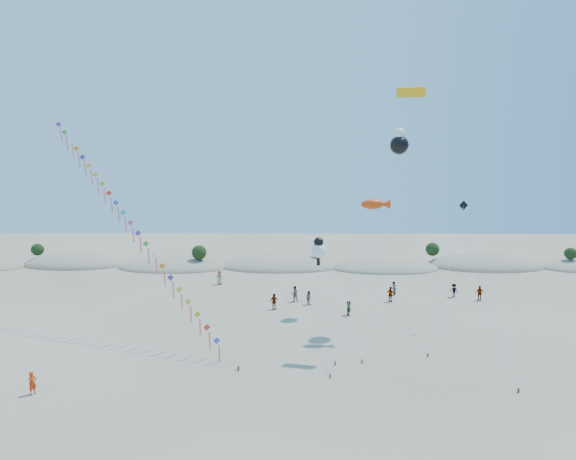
{
  "coord_description": "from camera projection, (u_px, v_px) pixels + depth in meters",
  "views": [
    {
      "loc": [
        2.25,
        -27.58,
        15.87
      ],
      "look_at": [
        1.75,
        14.0,
        10.05
      ],
      "focal_mm": 30.0,
      "sensor_mm": 36.0,
      "label": 1
    }
  ],
  "objects": [
    {
      "name": "flyer_foreground",
      "position": [
        32.0,
        383.0,
        33.12
      ],
      "size": [
        0.59,
        0.7,
        1.63
      ],
      "primitive_type": "imported",
      "rotation": [
        0.0,
        0.0,
        1.16
      ],
      "color": "red",
      "rests_on": "ground"
    },
    {
      "name": "dark_kite",
      "position": [
        454.0,
        244.0,
        44.49
      ],
      "size": [
        5.85,
        8.75,
        12.28
      ],
      "color": "#3F2D1E",
      "rests_on": "ground"
    },
    {
      "name": "fish_kite",
      "position": [
        375.0,
        205.0,
        43.69
      ],
      "size": [
        6.06,
        10.28,
        12.6
      ],
      "color": "#3F2D1E",
      "rests_on": "ground"
    },
    {
      "name": "ground",
      "position": [
        257.0,
        423.0,
        29.54
      ],
      "size": [
        160.0,
        160.0,
        0.0
      ],
      "primitive_type": "plane",
      "color": "gray",
      "rests_on": "ground"
    },
    {
      "name": "beachgoers",
      "position": [
        351.0,
        294.0,
        55.66
      ],
      "size": [
        32.37,
        13.88,
        1.81
      ],
      "color": "slate",
      "rests_on": "ground"
    },
    {
      "name": "parafoil_kite",
      "position": [
        413.0,
        96.0,
        40.88
      ],
      "size": [
        6.97,
        11.16,
        22.29
      ],
      "color": "#3F2D1E",
      "rests_on": "ground"
    },
    {
      "name": "cartoon_kite_high",
      "position": [
        399.0,
        143.0,
        45.94
      ],
      "size": [
        5.66,
        11.09,
        19.18
      ],
      "color": "#3F2D1E",
      "rests_on": "ground"
    },
    {
      "name": "kite_train",
      "position": [
        128.0,
        220.0,
        44.32
      ],
      "size": [
        21.07,
        16.41,
        20.49
      ],
      "color": "#3F2D1E",
      "rests_on": "ground"
    },
    {
      "name": "dune_ridge",
      "position": [
        286.0,
        266.0,
        74.21
      ],
      "size": [
        145.3,
        11.49,
        5.57
      ],
      "color": "gray",
      "rests_on": "ground"
    },
    {
      "name": "cartoon_kite_low",
      "position": [
        319.0,
        249.0,
        49.75
      ],
      "size": [
        1.54,
        13.59,
        8.26
      ],
      "color": "#3F2D1E",
      "rests_on": "ground"
    }
  ]
}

